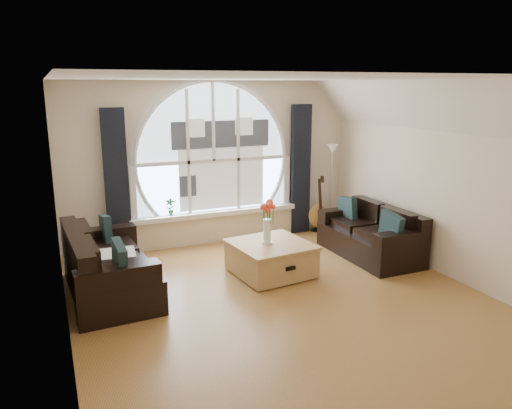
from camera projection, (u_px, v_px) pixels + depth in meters
name	position (u px, v px, depth m)	size (l,w,h in m)	color
ground	(284.00, 302.00, 6.16)	(5.00, 5.50, 0.01)	brown
ceiling	(288.00, 78.00, 5.52)	(5.00, 5.50, 0.01)	silver
wall_back	(213.00, 163.00, 8.30)	(5.00, 0.01, 2.70)	beige
wall_front	(465.00, 278.00, 3.38)	(5.00, 0.01, 2.70)	beige
wall_left	(59.00, 218.00, 4.89)	(0.01, 5.50, 2.70)	beige
wall_right	(449.00, 181.00, 6.79)	(0.01, 5.50, 2.70)	beige
attic_slope	(439.00, 107.00, 6.44)	(0.92, 5.50, 0.72)	silver
arched_window	(213.00, 147.00, 8.21)	(2.60, 0.06, 2.15)	silver
window_sill	(216.00, 213.00, 8.41)	(2.90, 0.22, 0.08)	white
window_frame	(214.00, 147.00, 8.18)	(2.76, 0.08, 2.15)	white
neighbor_house	(222.00, 154.00, 8.28)	(1.70, 0.02, 1.50)	silver
curtain_left	(116.00, 183.00, 7.63)	(0.35, 0.12, 2.30)	black
curtain_right	(300.00, 170.00, 8.85)	(0.35, 0.12, 2.30)	black
sofa_left	(110.00, 264.00, 6.33)	(0.95, 1.90, 0.84)	black
sofa_right	(370.00, 231.00, 7.74)	(0.87, 1.74, 0.77)	black
coffee_chest	(271.00, 257.00, 7.02)	(1.03, 1.03, 0.50)	#AA8249
throw_blanket	(113.00, 259.00, 6.21)	(0.55, 0.55, 0.10)	silver
vase_flowers	(267.00, 216.00, 6.87)	(0.24, 0.24, 0.70)	white
floor_lamp	(331.00, 188.00, 8.97)	(0.24, 0.24, 1.60)	#B2B2B2
guitar	(318.00, 204.00, 8.98)	(0.36, 0.24, 1.06)	#915C25
potted_plant	(170.00, 207.00, 8.07)	(0.15, 0.10, 0.28)	#1E6023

